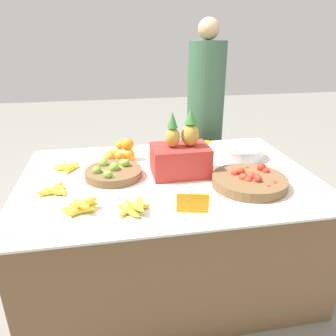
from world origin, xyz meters
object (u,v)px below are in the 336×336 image
object	(u,v)px
tomato_basket	(250,181)
metal_bowl	(241,152)
lime_bowl	(113,172)
produce_crate	(181,155)
price_sign	(193,203)
vendor_person	(205,124)

from	to	relation	value
tomato_basket	metal_bowl	bearing A→B (deg)	74.30
lime_bowl	produce_crate	xyz separation A→B (m)	(0.39, -0.03, 0.09)
lime_bowl	tomato_basket	size ratio (longest dim) A/B	0.81
tomato_basket	produce_crate	size ratio (longest dim) A/B	1.04
lime_bowl	price_sign	bearing A→B (deg)	-53.80
lime_bowl	vendor_person	bearing A→B (deg)	47.60
price_sign	vendor_person	size ratio (longest dim) A/B	0.09
metal_bowl	price_sign	xyz separation A→B (m)	(-0.49, -0.64, 0.01)
produce_crate	vendor_person	distance (m)	1.00
tomato_basket	price_sign	world-z (taller)	price_sign
produce_crate	price_sign	bearing A→B (deg)	-95.43
lime_bowl	vendor_person	world-z (taller)	vendor_person
price_sign	produce_crate	xyz separation A→B (m)	(0.04, 0.45, 0.07)
lime_bowl	price_sign	xyz separation A→B (m)	(0.35, -0.47, 0.02)
price_sign	produce_crate	distance (m)	0.45
price_sign	vendor_person	distance (m)	1.43
tomato_basket	vendor_person	distance (m)	1.14
tomato_basket	vendor_person	size ratio (longest dim) A/B	0.26
lime_bowl	produce_crate	world-z (taller)	produce_crate
tomato_basket	vendor_person	world-z (taller)	vendor_person
lime_bowl	produce_crate	distance (m)	0.40
produce_crate	vendor_person	size ratio (longest dim) A/B	0.25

